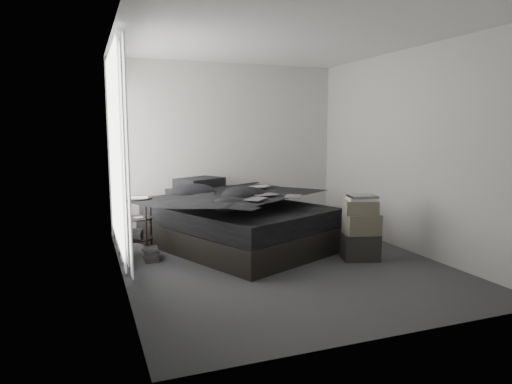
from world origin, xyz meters
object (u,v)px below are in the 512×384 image
object	(u,v)px
box_lower	(360,246)
side_stand	(136,227)
laptop	(258,182)
bed	(239,235)

from	to	relation	value
box_lower	side_stand	bearing A→B (deg)	156.67
laptop	box_lower	distance (m)	1.70
side_stand	laptop	bearing A→B (deg)	7.07
bed	laptop	xyz separation A→B (m)	(0.37, 0.22, 0.69)
laptop	box_lower	bearing A→B (deg)	-63.21
box_lower	bed	bearing A→B (deg)	137.97
side_stand	box_lower	size ratio (longest dim) A/B	1.70
side_stand	box_lower	world-z (taller)	side_stand
bed	box_lower	bearing A→B (deg)	-65.75
bed	side_stand	xyz separation A→B (m)	(-1.34, 0.01, 0.21)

